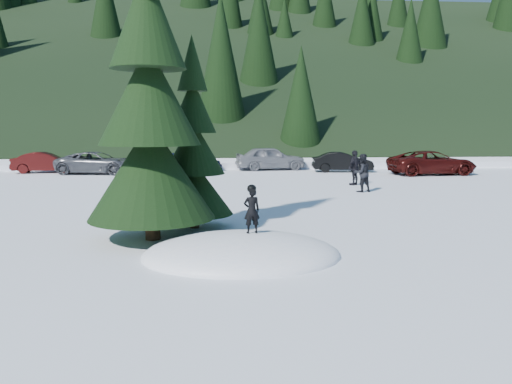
{
  "coord_description": "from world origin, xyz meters",
  "views": [
    {
      "loc": [
        -0.5,
        -10.9,
        2.91
      ],
      "look_at": [
        0.51,
        2.56,
        1.1
      ],
      "focal_mm": 35.0,
      "sensor_mm": 36.0,
      "label": 1
    }
  ],
  "objects": [
    {
      "name": "snow_mound",
      "position": [
        0.0,
        0.0,
        0.0
      ],
      "size": [
        4.48,
        3.52,
        0.96
      ],
      "primitive_type": "ellipsoid",
      "color": "white",
      "rests_on": "ground"
    },
    {
      "name": "adult_1",
      "position": [
        6.12,
        12.9,
        0.85
      ],
      "size": [
        1.02,
        0.98,
        1.71
      ],
      "primitive_type": "imported",
      "rotation": [
        0.0,
        0.0,
        3.87
      ],
      "color": "black",
      "rests_on": "ground"
    },
    {
      "name": "car_3",
      "position": [
        -2.34,
        20.91,
        0.61
      ],
      "size": [
        4.49,
        2.77,
        1.22
      ],
      "primitive_type": "imported",
      "rotation": [
        0.0,
        0.0,
        1.84
      ],
      "color": "#0E1333",
      "rests_on": "ground"
    },
    {
      "name": "spruce_tall",
      "position": [
        -2.2,
        1.8,
        3.32
      ],
      "size": [
        3.2,
        3.2,
        8.6
      ],
      "color": "#311F10",
      "rests_on": "ground"
    },
    {
      "name": "child_skier",
      "position": [
        0.24,
        0.19,
        1.0
      ],
      "size": [
        0.42,
        0.32,
        1.04
      ],
      "primitive_type": "imported",
      "rotation": [
        0.0,
        0.0,
        3.34
      ],
      "color": "black",
      "rests_on": "snow_mound"
    },
    {
      "name": "ground",
      "position": [
        0.0,
        0.0,
        0.0
      ],
      "size": [
        200.0,
        200.0,
        0.0
      ],
      "primitive_type": "plane",
      "color": "white",
      "rests_on": "ground"
    },
    {
      "name": "adult_0",
      "position": [
        5.75,
        10.41,
        0.84
      ],
      "size": [
        0.98,
        0.87,
        1.67
      ],
      "primitive_type": "imported",
      "rotation": [
        0.0,
        0.0,
        3.49
      ],
      "color": "black",
      "rests_on": "ground"
    },
    {
      "name": "car_1",
      "position": [
        -11.18,
        20.71,
        0.63
      ],
      "size": [
        4.0,
        1.88,
        1.27
      ],
      "primitive_type": "imported",
      "rotation": [
        0.0,
        0.0,
        1.71
      ],
      "color": "#3A0C0A",
      "rests_on": "ground"
    },
    {
      "name": "car_4",
      "position": [
        2.89,
        21.59,
        0.77
      ],
      "size": [
        4.71,
        2.35,
        1.54
      ],
      "primitive_type": "imported",
      "rotation": [
        0.0,
        0.0,
        1.69
      ],
      "color": "gray",
      "rests_on": "ground"
    },
    {
      "name": "forest_hillside",
      "position": [
        0.0,
        54.0,
        12.5
      ],
      "size": [
        200.0,
        60.0,
        25.0
      ],
      "primitive_type": null,
      "color": "black",
      "rests_on": "ground"
    },
    {
      "name": "spruce_short",
      "position": [
        -1.2,
        3.2,
        2.1
      ],
      "size": [
        2.2,
        2.2,
        5.37
      ],
      "color": "#311F10",
      "rests_on": "ground"
    },
    {
      "name": "car_6",
      "position": [
        12.12,
        17.72,
        0.71
      ],
      "size": [
        5.26,
        2.75,
        1.41
      ],
      "primitive_type": "imported",
      "rotation": [
        0.0,
        0.0,
        1.65
      ],
      "color": "#340B09",
      "rests_on": "ground"
    },
    {
      "name": "car_2",
      "position": [
        -7.79,
        19.7,
        0.67
      ],
      "size": [
        5.06,
        2.88,
        1.33
      ],
      "primitive_type": "imported",
      "rotation": [
        0.0,
        0.0,
        1.43
      ],
      "color": "#4A4C52",
      "rests_on": "ground"
    },
    {
      "name": "car_5",
      "position": [
        7.25,
        19.85,
        0.62
      ],
      "size": [
        3.86,
        1.65,
        1.24
      ],
      "primitive_type": "imported",
      "rotation": [
        0.0,
        0.0,
        1.48
      ],
      "color": "black",
      "rests_on": "ground"
    }
  ]
}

